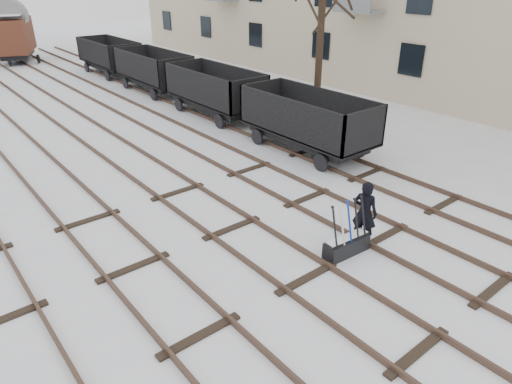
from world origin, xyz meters
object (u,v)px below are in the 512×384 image
Objects in this scene: worker at (365,213)px; box_van_wagon at (14,34)px; ground_frame at (347,244)px; freight_wagon_a at (307,130)px.

box_van_wagon is at bearing -18.52° from worker.
box_van_wagon reaches higher than ground_frame.
box_van_wagon is (0.72, 34.31, 1.81)m from ground_frame.
worker is 0.32× the size of freight_wagon_a.
worker reaches higher than ground_frame.
ground_frame is 0.26× the size of freight_wagon_a.
worker is at bearing 11.63° from ground_frame.
freight_wagon_a is at bearing -59.85° from box_van_wagon.
ground_frame is 0.83× the size of worker.
freight_wagon_a is 28.61m from box_van_wagon.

